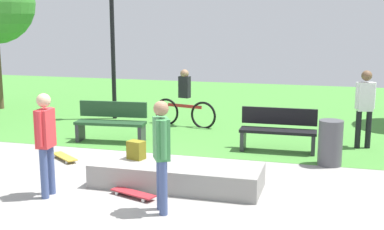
{
  "coord_description": "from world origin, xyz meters",
  "views": [
    {
      "loc": [
        3.38,
        -7.62,
        2.8
      ],
      "look_at": [
        0.95,
        1.12,
        1.05
      ],
      "focal_mm": 47.3,
      "sensor_mm": 36.0,
      "label": 1
    }
  ],
  "objects_px": {
    "skater_watching": "(46,137)",
    "park_bench_far_left": "(278,129)",
    "skateboard_spare": "(64,157)",
    "pedestrian_with_backpack": "(365,102)",
    "lamp_post": "(112,33)",
    "skater_performing_trick": "(161,148)",
    "cyclist_on_bicycle": "(185,102)",
    "park_bench_center_lawn": "(111,121)",
    "skateboard_by_ledge": "(133,193)",
    "trash_bin": "(330,143)",
    "backpack_on_ledge": "(136,150)",
    "concrete_ledge": "(177,175)"
  },
  "relations": [
    {
      "from": "skater_watching",
      "to": "park_bench_far_left",
      "type": "distance_m",
      "value": 4.99
    },
    {
      "from": "skateboard_spare",
      "to": "pedestrian_with_backpack",
      "type": "height_order",
      "value": "pedestrian_with_backpack"
    },
    {
      "from": "skater_watching",
      "to": "lamp_post",
      "type": "relative_size",
      "value": 0.43
    },
    {
      "from": "skater_performing_trick",
      "to": "cyclist_on_bicycle",
      "type": "distance_m",
      "value": 6.02
    },
    {
      "from": "skateboard_spare",
      "to": "park_bench_center_lawn",
      "type": "relative_size",
      "value": 0.47
    },
    {
      "from": "lamp_post",
      "to": "cyclist_on_bicycle",
      "type": "relative_size",
      "value": 2.17
    },
    {
      "from": "skater_watching",
      "to": "skateboard_by_ledge",
      "type": "height_order",
      "value": "skater_watching"
    },
    {
      "from": "skateboard_by_ledge",
      "to": "pedestrian_with_backpack",
      "type": "xyz_separation_m",
      "value": [
        3.66,
        4.23,
        0.96
      ]
    },
    {
      "from": "skateboard_by_ledge",
      "to": "trash_bin",
      "type": "xyz_separation_m",
      "value": [
        2.98,
        2.68,
        0.38
      ]
    },
    {
      "from": "backpack_on_ledge",
      "to": "skateboard_spare",
      "type": "bearing_deg",
      "value": -7.6
    },
    {
      "from": "park_bench_center_lawn",
      "to": "skater_performing_trick",
      "type": "bearing_deg",
      "value": -56.32
    },
    {
      "from": "park_bench_center_lawn",
      "to": "park_bench_far_left",
      "type": "distance_m",
      "value": 3.77
    },
    {
      "from": "backpack_on_ledge",
      "to": "trash_bin",
      "type": "height_order",
      "value": "trash_bin"
    },
    {
      "from": "lamp_post",
      "to": "pedestrian_with_backpack",
      "type": "distance_m",
      "value": 6.89
    },
    {
      "from": "park_bench_far_left",
      "to": "skater_performing_trick",
      "type": "bearing_deg",
      "value": -107.79
    },
    {
      "from": "concrete_ledge",
      "to": "cyclist_on_bicycle",
      "type": "relative_size",
      "value": 1.59
    },
    {
      "from": "concrete_ledge",
      "to": "skateboard_spare",
      "type": "relative_size",
      "value": 3.74
    },
    {
      "from": "skater_watching",
      "to": "pedestrian_with_backpack",
      "type": "bearing_deg",
      "value": 42.34
    },
    {
      "from": "skater_watching",
      "to": "skateboard_spare",
      "type": "bearing_deg",
      "value": 112.79
    },
    {
      "from": "skater_performing_trick",
      "to": "park_bench_center_lawn",
      "type": "relative_size",
      "value": 1.01
    },
    {
      "from": "skater_performing_trick",
      "to": "skateboard_by_ledge",
      "type": "xyz_separation_m",
      "value": [
        -0.65,
        0.47,
        -0.9
      ]
    },
    {
      "from": "skateboard_spare",
      "to": "park_bench_center_lawn",
      "type": "bearing_deg",
      "value": 80.5
    },
    {
      "from": "skateboard_by_ledge",
      "to": "cyclist_on_bicycle",
      "type": "bearing_deg",
      "value": 97.68
    },
    {
      "from": "pedestrian_with_backpack",
      "to": "cyclist_on_bicycle",
      "type": "bearing_deg",
      "value": 165.25
    },
    {
      "from": "concrete_ledge",
      "to": "park_bench_far_left",
      "type": "distance_m",
      "value": 3.12
    },
    {
      "from": "lamp_post",
      "to": "skater_watching",
      "type": "bearing_deg",
      "value": -75.47
    },
    {
      "from": "concrete_ledge",
      "to": "lamp_post",
      "type": "distance_m",
      "value": 6.54
    },
    {
      "from": "park_bench_far_left",
      "to": "cyclist_on_bicycle",
      "type": "relative_size",
      "value": 0.9
    },
    {
      "from": "skateboard_by_ledge",
      "to": "pedestrian_with_backpack",
      "type": "height_order",
      "value": "pedestrian_with_backpack"
    },
    {
      "from": "park_bench_center_lawn",
      "to": "lamp_post",
      "type": "distance_m",
      "value": 3.32
    },
    {
      "from": "backpack_on_ledge",
      "to": "pedestrian_with_backpack",
      "type": "xyz_separation_m",
      "value": [
        3.91,
        3.44,
        0.47
      ]
    },
    {
      "from": "park_bench_center_lawn",
      "to": "trash_bin",
      "type": "bearing_deg",
      "value": -7.21
    },
    {
      "from": "skater_watching",
      "to": "skateboard_by_ledge",
      "type": "bearing_deg",
      "value": 13.18
    },
    {
      "from": "park_bench_center_lawn",
      "to": "backpack_on_ledge",
      "type": "bearing_deg",
      "value": -57.3
    },
    {
      "from": "concrete_ledge",
      "to": "park_bench_center_lawn",
      "type": "xyz_separation_m",
      "value": [
        -2.37,
        2.61,
        0.29
      ]
    },
    {
      "from": "lamp_post",
      "to": "skateboard_spare",
      "type": "bearing_deg",
      "value": -79.55
    },
    {
      "from": "skater_performing_trick",
      "to": "lamp_post",
      "type": "height_order",
      "value": "lamp_post"
    },
    {
      "from": "skateboard_by_ledge",
      "to": "skateboard_spare",
      "type": "bearing_deg",
      "value": 142.72
    },
    {
      "from": "park_bench_center_lawn",
      "to": "park_bench_far_left",
      "type": "height_order",
      "value": "same"
    },
    {
      "from": "trash_bin",
      "to": "pedestrian_with_backpack",
      "type": "xyz_separation_m",
      "value": [
        0.67,
        1.55,
        0.58
      ]
    },
    {
      "from": "backpack_on_ledge",
      "to": "park_bench_center_lawn",
      "type": "bearing_deg",
      "value": -40.93
    },
    {
      "from": "cyclist_on_bicycle",
      "to": "pedestrian_with_backpack",
      "type": "bearing_deg",
      "value": -14.75
    },
    {
      "from": "backpack_on_ledge",
      "to": "pedestrian_with_backpack",
      "type": "height_order",
      "value": "pedestrian_with_backpack"
    },
    {
      "from": "skater_watching",
      "to": "lamp_post",
      "type": "bearing_deg",
      "value": 104.53
    },
    {
      "from": "lamp_post",
      "to": "pedestrian_with_backpack",
      "type": "height_order",
      "value": "lamp_post"
    },
    {
      "from": "backpack_on_ledge",
      "to": "trash_bin",
      "type": "relative_size",
      "value": 0.36
    },
    {
      "from": "skateboard_by_ledge",
      "to": "park_bench_far_left",
      "type": "distance_m",
      "value": 3.98
    },
    {
      "from": "pedestrian_with_backpack",
      "to": "skateboard_by_ledge",
      "type": "bearing_deg",
      "value": -130.86
    },
    {
      "from": "skater_performing_trick",
      "to": "cyclist_on_bicycle",
      "type": "height_order",
      "value": "skater_performing_trick"
    },
    {
      "from": "cyclist_on_bicycle",
      "to": "lamp_post",
      "type": "bearing_deg",
      "value": 168.99
    }
  ]
}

